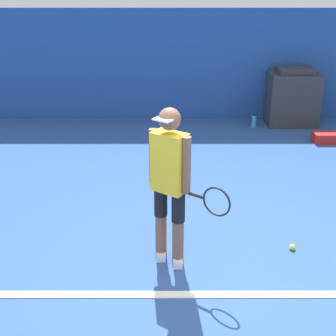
% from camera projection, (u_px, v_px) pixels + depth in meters
% --- Properties ---
extents(ground_plane, '(24.00, 24.00, 0.00)m').
position_uv_depth(ground_plane, '(212.00, 282.00, 4.67)').
color(ground_plane, '#2D5193').
extents(back_wall, '(24.00, 0.10, 2.21)m').
position_uv_depth(back_wall, '(189.00, 65.00, 9.42)').
color(back_wall, '#234C99').
rests_on(back_wall, ground_plane).
extents(court_baseline, '(21.60, 0.10, 0.01)m').
position_uv_depth(court_baseline, '(214.00, 295.00, 4.49)').
color(court_baseline, white).
rests_on(court_baseline, ground_plane).
extents(tennis_player, '(0.78, 0.60, 1.69)m').
position_uv_depth(tennis_player, '(169.00, 181.00, 4.66)').
color(tennis_player, brown).
rests_on(tennis_player, ground_plane).
extents(tennis_ball, '(0.07, 0.07, 0.07)m').
position_uv_depth(tennis_ball, '(291.00, 247.00, 5.21)').
color(tennis_ball, '#D1E533').
rests_on(tennis_ball, ground_plane).
extents(covered_chair, '(0.97, 0.65, 1.13)m').
position_uv_depth(covered_chair, '(291.00, 98.00, 9.25)').
color(covered_chair, '#333338').
rests_on(covered_chair, ground_plane).
extents(equipment_bag, '(0.75, 0.29, 0.18)m').
position_uv_depth(equipment_bag, '(333.00, 137.00, 8.43)').
color(equipment_bag, '#B2231E').
rests_on(equipment_bag, ground_plane).
extents(water_bottle, '(0.08, 0.08, 0.26)m').
position_uv_depth(water_bottle, '(252.00, 121.00, 9.24)').
color(water_bottle, '#33ADD6').
rests_on(water_bottle, ground_plane).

